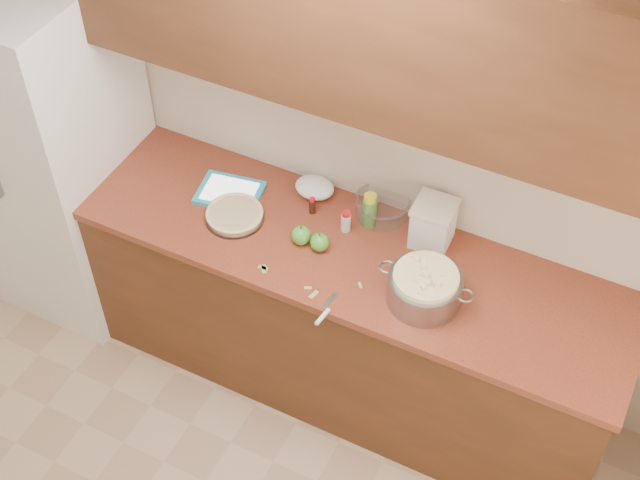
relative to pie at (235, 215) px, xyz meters
The scene contains 20 objects.
counter_run 0.65m from the pie, ahead, with size 2.64×0.68×0.92m.
upper_cabinets 1.12m from the pie, 25.22° to the left, with size 2.60×0.34×0.70m, color #562F1A.
fridge 1.01m from the pie, behind, with size 0.70×0.70×1.80m, color white.
pie is the anchor object (origin of this frame).
colander 0.91m from the pie, ahead, with size 0.40×0.30×0.15m.
flour_canister 0.86m from the pie, 17.52° to the left, with size 0.18×0.18×0.21m.
tablet 0.16m from the pie, 128.69° to the left, with size 0.31×0.26×0.02m.
paring_knife 0.66m from the pie, 27.83° to the right, with size 0.04×0.19×0.02m.
lemon_bottle 0.59m from the pie, 23.72° to the left, with size 0.06×0.06×0.17m.
cinnamon_shaker 0.49m from the pie, 18.66° to the left, with size 0.04×0.04×0.10m.
vanilla_bottle 0.34m from the pie, 33.10° to the left, with size 0.03×0.03×0.08m.
mixing_bowl 0.64m from the pie, 29.19° to the left, with size 0.24×0.24×0.09m.
paper_towel 0.38m from the pie, 50.87° to the left, with size 0.18×0.15×0.07m, color white.
apple_left 0.32m from the pie, ahead, with size 0.08×0.08×0.10m.
apple_center 0.41m from the pie, ahead, with size 0.08×0.08×0.09m.
peel_a 0.55m from the pie, 24.77° to the right, with size 0.05×0.02×0.00m, color #96B658.
peel_b 0.51m from the pie, 24.29° to the right, with size 0.03×0.01×0.00m, color #96B658.
peel_c 0.33m from the pie, 38.16° to the right, with size 0.05×0.02×0.00m, color #96B658.
peel_d 0.32m from the pie, 38.20° to the right, with size 0.04×0.02×0.00m, color #96B658.
peel_e 0.66m from the pie, ahead, with size 0.03×0.01×0.00m, color #96B658.
Camera 1 is at (1.11, -0.83, 3.68)m, focal length 50.00 mm.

